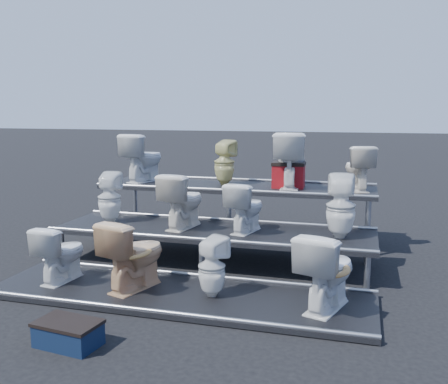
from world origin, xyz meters
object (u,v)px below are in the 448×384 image
(toilet_3, at_px, (327,270))
(step_stool, at_px, (68,335))
(toilet_10, at_px, (290,160))
(toilet_9, at_px, (224,163))
(toilet_7, at_px, (341,206))
(toilet_2, at_px, (212,267))
(toilet_0, at_px, (61,253))
(toilet_1, at_px, (134,254))
(toilet_11, at_px, (358,168))
(toilet_8, at_px, (143,158))
(toilet_6, at_px, (246,207))
(toilet_5, at_px, (183,200))
(red_crate, at_px, (289,176))
(toilet_4, at_px, (110,198))

(toilet_3, xyz_separation_m, step_stool, (-2.10, -1.31, -0.36))
(toilet_10, bearing_deg, toilet_3, 102.13)
(toilet_9, bearing_deg, toilet_7, 158.58)
(toilet_2, distance_m, toilet_3, 1.20)
(toilet_0, xyz_separation_m, toilet_10, (2.26, 2.60, 0.89))
(toilet_1, height_order, toilet_11, toilet_11)
(toilet_8, height_order, toilet_10, toilet_10)
(toilet_3, bearing_deg, toilet_1, 17.86)
(toilet_0, bearing_deg, toilet_3, -174.22)
(toilet_2, distance_m, toilet_6, 1.36)
(toilet_0, relative_size, toilet_7, 0.84)
(toilet_5, relative_size, red_crate, 1.58)
(toilet_4, bearing_deg, toilet_2, 136.27)
(toilet_3, xyz_separation_m, toilet_5, (-2.00, 1.30, 0.37))
(toilet_1, xyz_separation_m, toilet_8, (-1.07, 2.60, 0.80))
(toilet_9, bearing_deg, toilet_1, 97.00)
(toilet_4, relative_size, toilet_7, 0.89)
(toilet_7, distance_m, toilet_10, 1.59)
(toilet_2, bearing_deg, toilet_1, 24.24)
(toilet_9, bearing_deg, toilet_2, 116.57)
(toilet_2, bearing_deg, step_stool, 79.58)
(toilet_0, height_order, toilet_8, toilet_8)
(toilet_4, xyz_separation_m, toilet_10, (2.33, 1.30, 0.46))
(toilet_3, xyz_separation_m, toilet_6, (-1.13, 1.30, 0.33))
(toilet_4, bearing_deg, toilet_8, -95.89)
(toilet_4, height_order, toilet_9, toilet_9)
(toilet_1, xyz_separation_m, toilet_7, (2.15, 1.30, 0.40))
(toilet_6, bearing_deg, toilet_9, -50.33)
(toilet_2, relative_size, step_stool, 1.20)
(toilet_11, height_order, step_stool, toilet_11)
(toilet_3, xyz_separation_m, toilet_4, (-3.09, 1.30, 0.36))
(toilet_0, xyz_separation_m, toilet_7, (3.08, 1.30, 0.46))
(toilet_3, relative_size, red_crate, 1.69)
(toilet_2, relative_size, toilet_5, 0.87)
(toilet_3, bearing_deg, toilet_4, -4.99)
(toilet_3, relative_size, toilet_8, 1.01)
(toilet_0, height_order, toilet_3, toilet_3)
(toilet_0, bearing_deg, toilet_1, -174.22)
(toilet_3, distance_m, toilet_8, 4.17)
(toilet_2, relative_size, toilet_6, 0.99)
(toilet_5, distance_m, toilet_11, 2.60)
(toilet_0, xyz_separation_m, toilet_3, (3.02, 0.00, 0.06))
(step_stool, bearing_deg, toilet_2, 62.58)
(red_crate, bearing_deg, toilet_6, -107.42)
(red_crate, bearing_deg, toilet_8, 178.06)
(toilet_5, distance_m, toilet_8, 1.79)
(toilet_0, distance_m, red_crate, 3.51)
(toilet_0, bearing_deg, toilet_6, -139.63)
(toilet_5, relative_size, step_stool, 1.38)
(toilet_3, distance_m, toilet_6, 1.76)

